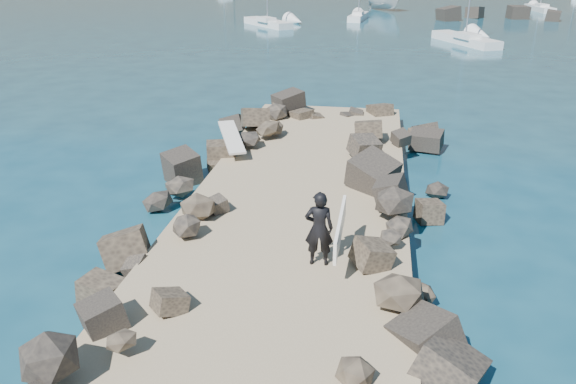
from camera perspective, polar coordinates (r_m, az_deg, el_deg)
ground at (r=15.34m, az=0.60°, el=-3.71°), size 800.00×800.00×0.00m
jetty at (r=13.46m, az=-0.68°, el=-6.36°), size 6.00×26.00×0.60m
riprap_left at (r=14.51m, az=-11.73°, el=-3.68°), size 2.60×22.00×1.00m
riprap_right at (r=13.67m, az=11.80°, el=-5.43°), size 2.60×22.00×1.00m
surfboard_resting at (r=19.31m, az=-5.75°, el=5.25°), size 1.45×2.29×0.08m
surfer_with_board at (r=12.10m, az=3.47°, el=-3.72°), size 0.84×2.13×1.72m
sailboat_c at (r=50.27m, az=17.57°, el=14.56°), size 4.99×7.76×9.33m
sailboat_d at (r=83.06m, az=24.21°, el=16.65°), size 2.42×7.23×8.56m
sailboat_a at (r=60.19m, az=-2.10°, el=16.81°), size 6.12×6.86×9.06m
sailboat_b at (r=66.60m, az=7.16°, el=17.26°), size 2.15×6.63×7.91m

